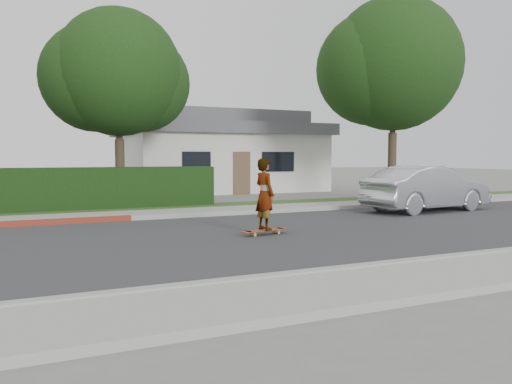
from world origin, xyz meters
TOP-DOWN VIEW (x-y plane):
  - ground at (0.00, 0.00)m, footprint 120.00×120.00m
  - road at (0.00, 0.00)m, footprint 60.00×8.00m
  - curb_near at (0.00, -4.10)m, footprint 60.00×0.20m
  - sidewalk_near at (0.00, -5.00)m, footprint 60.00×1.60m
  - curb_far at (0.00, 4.10)m, footprint 60.00×0.20m
  - sidewalk_far at (0.00, 5.00)m, footprint 60.00×1.60m
  - planting_strip at (0.00, 6.60)m, footprint 60.00×1.60m
  - tree_center at (1.49, 9.19)m, footprint 5.66×4.84m
  - tree_right at (12.49, 6.69)m, footprint 6.32×5.60m
  - house at (8.00, 16.00)m, footprint 10.60×8.60m
  - skateboard at (3.43, 0.08)m, footprint 1.30×0.44m
  - skateboarder at (3.43, 0.08)m, footprint 0.50×0.68m
  - car_silver at (10.68, 2.47)m, footprint 4.85×2.11m

SIDE VIEW (x-z plane):
  - ground at x=0.00m, z-range 0.00..0.00m
  - road at x=0.00m, z-range 0.00..0.01m
  - planting_strip at x=0.00m, z-range 0.00..0.10m
  - sidewalk_near at x=0.00m, z-range 0.00..0.12m
  - sidewalk_far at x=0.00m, z-range 0.00..0.12m
  - curb_near at x=0.00m, z-range 0.00..0.15m
  - curb_far at x=0.00m, z-range 0.00..0.15m
  - skateboard at x=3.43m, z-range 0.05..0.17m
  - car_silver at x=10.68m, z-range 0.00..1.55m
  - skateboarder at x=3.43m, z-range 0.13..1.83m
  - house at x=8.00m, z-range -0.05..4.25m
  - tree_center at x=1.49m, z-range 1.18..8.62m
  - tree_right at x=12.49m, z-range 1.35..9.91m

